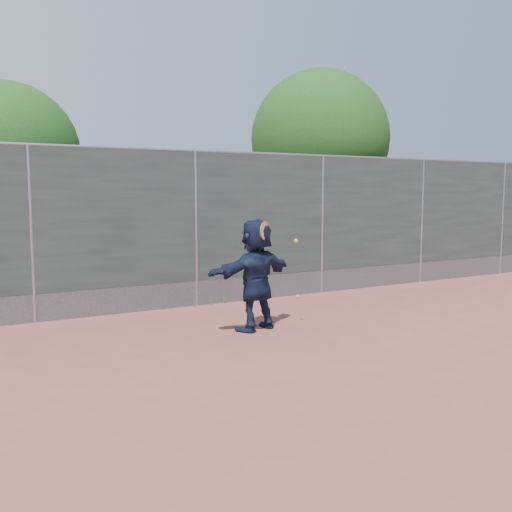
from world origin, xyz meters
TOP-DOWN VIEW (x-y plane):
  - ground at (0.00, 0.00)m, footprint 80.00×80.00m
  - player at (0.04, 1.21)m, footprint 1.75×0.93m
  - ball_ground at (2.17, 3.19)m, footprint 0.07×0.07m
  - fence at (-0.00, 3.50)m, footprint 20.00×0.06m
  - swing_action at (0.14, 1.01)m, footprint 0.68×0.22m
  - tree_right at (4.68, 5.75)m, footprint 3.78×3.60m
  - tree_left at (-2.85, 6.55)m, footprint 3.15×3.00m
  - weed_clump at (0.29, 3.38)m, footprint 0.68×0.07m

SIDE VIEW (x-z plane):
  - ground at x=0.00m, z-range 0.00..0.00m
  - ball_ground at x=2.17m, z-range 0.00..0.07m
  - weed_clump at x=0.29m, z-range -0.02..0.28m
  - player at x=0.04m, z-range 0.00..1.80m
  - swing_action at x=0.14m, z-range 1.32..1.84m
  - fence at x=0.00m, z-range 0.07..3.09m
  - tree_left at x=-2.85m, z-range 0.68..5.20m
  - tree_right at x=4.68m, z-range 0.80..6.19m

